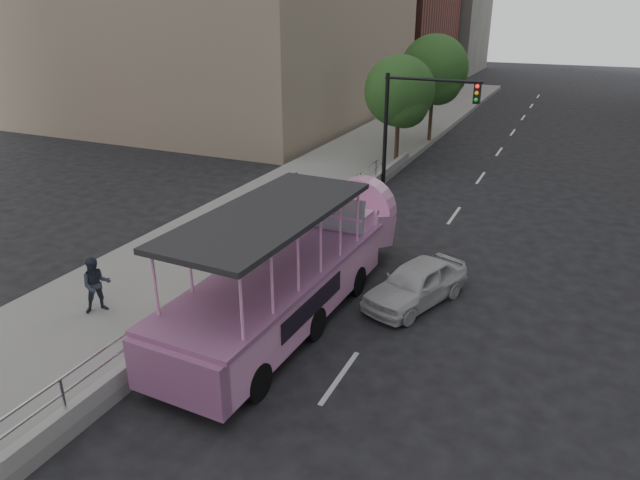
# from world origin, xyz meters

# --- Properties ---
(ground) EXTENTS (160.00, 160.00, 0.00)m
(ground) POSITION_xyz_m (0.00, 0.00, 0.00)
(ground) COLOR black
(sidewalk) EXTENTS (5.50, 80.00, 0.30)m
(sidewalk) POSITION_xyz_m (-5.75, 10.00, 0.15)
(sidewalk) COLOR gray
(sidewalk) RESTS_ON ground
(kerb_wall) EXTENTS (0.24, 30.00, 0.36)m
(kerb_wall) POSITION_xyz_m (-3.12, 2.00, 0.48)
(kerb_wall) COLOR #A4A49F
(kerb_wall) RESTS_ON sidewalk
(guardrail) EXTENTS (0.07, 22.00, 0.71)m
(guardrail) POSITION_xyz_m (-3.12, 2.00, 1.14)
(guardrail) COLOR silver
(guardrail) RESTS_ON kerb_wall
(duck_boat) EXTENTS (2.82, 10.17, 3.35)m
(duck_boat) POSITION_xyz_m (-1.31, 0.46, 1.24)
(duck_boat) COLOR black
(duck_boat) RESTS_ON ground
(car) EXTENTS (2.64, 3.91, 1.24)m
(car) POSITION_xyz_m (1.58, 2.21, 0.62)
(car) COLOR silver
(car) RESTS_ON ground
(pedestrian_mid) EXTENTS (0.94, 0.95, 1.55)m
(pedestrian_mid) POSITION_xyz_m (-5.87, -2.33, 1.07)
(pedestrian_mid) COLOR #2B3240
(pedestrian_mid) RESTS_ON sidewalk
(parking_sign) EXTENTS (0.27, 0.65, 3.05)m
(parking_sign) POSITION_xyz_m (-2.89, 3.08, 1.89)
(parking_sign) COLOR black
(parking_sign) RESTS_ON ground
(traffic_signal) EXTENTS (4.20, 0.32, 5.20)m
(traffic_signal) POSITION_xyz_m (-1.70, 12.50, 3.50)
(traffic_signal) COLOR black
(traffic_signal) RESTS_ON ground
(street_tree_near) EXTENTS (3.52, 3.52, 5.72)m
(street_tree_near) POSITION_xyz_m (-3.30, 15.93, 3.82)
(street_tree_near) COLOR #3B2B1A
(street_tree_near) RESTS_ON ground
(street_tree_far) EXTENTS (3.97, 3.97, 6.45)m
(street_tree_far) POSITION_xyz_m (-3.10, 21.93, 4.31)
(street_tree_far) COLOR #3B2B1A
(street_tree_far) RESTS_ON ground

